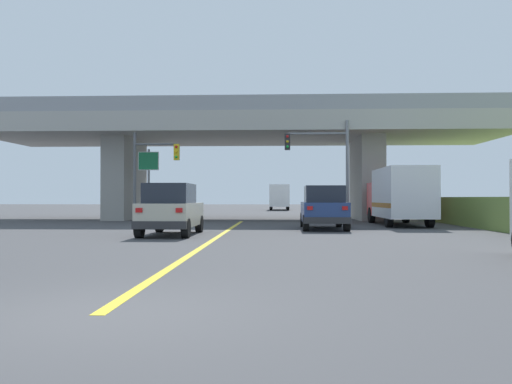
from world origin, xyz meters
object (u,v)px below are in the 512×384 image
object	(u,v)px
traffic_signal_farside	(150,166)
traffic_signal_nearside	(326,158)
suv_lead	(171,209)
highway_sign	(149,170)
box_truck	(400,195)
semi_truck_distant	(279,197)
suv_crossing	(324,208)

from	to	relation	value
traffic_signal_farside	traffic_signal_nearside	bearing A→B (deg)	-1.51
traffic_signal_nearside	traffic_signal_farside	size ratio (longest dim) A/B	1.11
suv_lead	highway_sign	world-z (taller)	highway_sign
suv_lead	box_truck	size ratio (longest dim) A/B	0.62
box_truck	traffic_signal_nearside	xyz separation A→B (m)	(-3.66, 2.44, 2.22)
highway_sign	semi_truck_distant	world-z (taller)	highway_sign
suv_crossing	traffic_signal_nearside	xyz separation A→B (m)	(0.69, 5.99, 2.79)
box_truck	traffic_signal_farside	size ratio (longest dim) A/B	1.31
highway_sign	semi_truck_distant	xyz separation A→B (m)	(8.19, 30.72, -1.63)
box_truck	traffic_signal_farside	world-z (taller)	traffic_signal_farside
suv_lead	traffic_signal_nearside	distance (m)	12.65
suv_lead	suv_crossing	world-z (taller)	same
suv_crossing	suv_lead	bearing A→B (deg)	-146.09
suv_lead	traffic_signal_nearside	size ratio (longest dim) A/B	0.73
suv_lead	traffic_signal_nearside	xyz separation A→B (m)	(7.02, 10.14, 2.80)
traffic_signal_farside	highway_sign	size ratio (longest dim) A/B	1.20
box_truck	semi_truck_distant	distance (m)	35.21
traffic_signal_farside	suv_crossing	bearing A→B (deg)	-32.69
suv_lead	semi_truck_distant	xyz separation A→B (m)	(4.37, 42.34, 0.58)
suv_lead	traffic_signal_farside	xyz separation A→B (m)	(-3.44, 10.42, 2.37)
suv_lead	traffic_signal_nearside	world-z (taller)	traffic_signal_nearside
traffic_signal_farside	semi_truck_distant	distance (m)	32.91
suv_crossing	semi_truck_distant	xyz separation A→B (m)	(-1.96, 38.19, 0.58)
box_truck	semi_truck_distant	xyz separation A→B (m)	(-6.31, 34.64, 0.00)
box_truck	traffic_signal_farside	xyz separation A→B (m)	(-14.12, 2.71, 1.79)
semi_truck_distant	box_truck	bearing A→B (deg)	-79.67
suv_lead	traffic_signal_farside	size ratio (longest dim) A/B	0.81
highway_sign	suv_lead	bearing A→B (deg)	-71.79
highway_sign	semi_truck_distant	size ratio (longest dim) A/B	0.61
traffic_signal_nearside	traffic_signal_farside	xyz separation A→B (m)	(-10.46, 0.28, -0.42)
suv_crossing	box_truck	bearing A→B (deg)	39.90
highway_sign	box_truck	bearing A→B (deg)	-15.11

